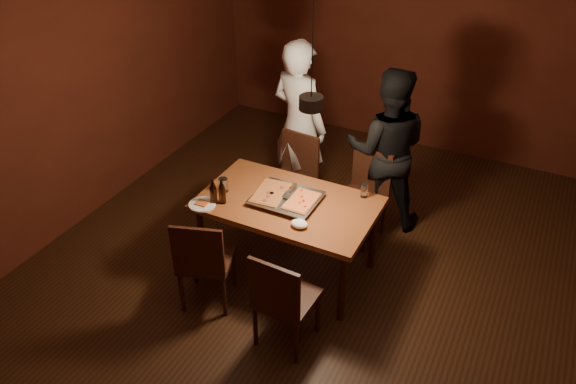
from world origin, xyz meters
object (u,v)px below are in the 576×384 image
at_px(beer_bottle_a, 213,192).
at_px(diner_dark, 386,149).
at_px(dining_table, 288,209).
at_px(chair_far_right, 365,187).
at_px(chair_far_left, 295,169).
at_px(pizza_tray, 286,199).
at_px(pendant_lamp, 311,102).
at_px(beer_bottle_b, 222,192).
at_px(chair_near_right, 281,295).
at_px(chair_near_left, 203,256).
at_px(diner_white, 299,125).
at_px(plate_slice, 202,204).

bearing_deg(beer_bottle_a, diner_dark, 53.66).
height_order(dining_table, chair_far_right, chair_far_right).
bearing_deg(chair_far_left, dining_table, 118.26).
xyz_separation_m(chair_far_left, pizza_tray, (0.32, -0.83, 0.24)).
distance_m(chair_far_left, beer_bottle_a, 1.20).
bearing_deg(pendant_lamp, beer_bottle_b, -166.75).
xyz_separation_m(beer_bottle_b, diner_dark, (0.99, 1.39, -0.04)).
xyz_separation_m(dining_table, chair_far_left, (-0.34, 0.83, -0.14)).
bearing_deg(dining_table, beer_bottle_a, -151.49).
relative_size(chair_near_right, diner_dark, 0.29).
relative_size(pizza_tray, diner_dark, 0.33).
relative_size(dining_table, beer_bottle_a, 6.50).
xyz_separation_m(beer_bottle_a, diner_dark, (1.05, 1.43, -0.04)).
distance_m(chair_far_right, diner_dark, 0.41).
distance_m(chair_near_right, pizza_tray, 0.94).
bearing_deg(chair_far_right, pizza_tray, 74.36).
distance_m(chair_near_left, beer_bottle_b, 0.57).
bearing_deg(beer_bottle_b, diner_white, 87.55).
bearing_deg(chair_near_left, pizza_tray, 43.11).
distance_m(beer_bottle_a, diner_dark, 1.77).
height_order(chair_near_right, diner_dark, diner_dark).
height_order(chair_far_right, chair_near_right, same).
distance_m(dining_table, diner_white, 1.21).
relative_size(chair_far_left, chair_near_left, 0.91).
relative_size(chair_far_right, plate_slice, 2.15).
relative_size(chair_far_left, plate_slice, 2.11).
height_order(dining_table, plate_slice, plate_slice).
height_order(pizza_tray, pendant_lamp, pendant_lamp).
bearing_deg(pizza_tray, dining_table, 10.08).
xyz_separation_m(plate_slice, diner_dark, (1.12, 1.50, 0.06)).
height_order(dining_table, chair_near_left, chair_near_left).
relative_size(dining_table, beer_bottle_b, 6.68).
xyz_separation_m(chair_near_left, pizza_tray, (0.39, 0.72, 0.24)).
xyz_separation_m(chair_far_right, chair_near_left, (-0.82, -1.56, 0.00)).
relative_size(dining_table, plate_slice, 6.53).
bearing_deg(plate_slice, chair_far_right, 49.44).
distance_m(chair_near_right, beer_bottle_b, 1.07).
bearing_deg(beer_bottle_a, chair_near_left, -71.10).
bearing_deg(diner_dark, chair_far_right, 57.03).
distance_m(diner_white, pendant_lamp, 1.63).
xyz_separation_m(beer_bottle_a, pendant_lamp, (0.79, 0.21, 0.90)).
xyz_separation_m(chair_far_right, pizza_tray, (-0.42, -0.84, 0.24)).
distance_m(chair_near_left, beer_bottle_a, 0.56).
xyz_separation_m(pizza_tray, pendant_lamp, (0.25, -0.09, 0.99)).
relative_size(beer_bottle_a, pendant_lamp, 0.21).
distance_m(chair_far_right, diner_white, 0.95).
xyz_separation_m(dining_table, diner_white, (-0.43, 1.11, 0.21)).
bearing_deg(chair_far_right, chair_near_right, 99.45).
distance_m(diner_white, diner_dark, 0.93).
height_order(beer_bottle_a, diner_white, diner_white).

